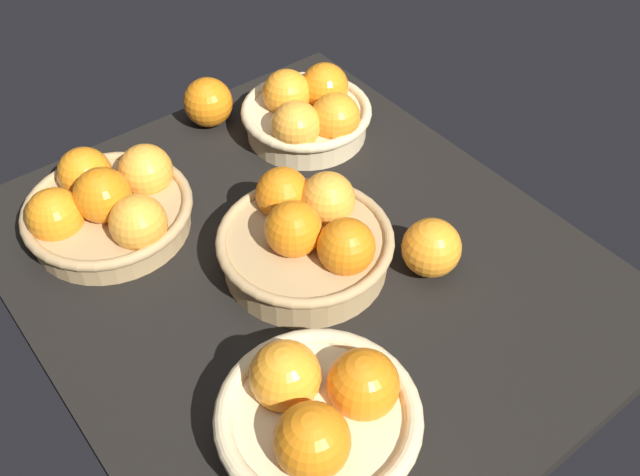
{
  "coord_description": "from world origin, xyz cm",
  "views": [
    {
      "loc": [
        55.54,
        -39.92,
        77.31
      ],
      "look_at": [
        1.31,
        2.41,
        7.0
      ],
      "focal_mm": 40.07,
      "sensor_mm": 36.0,
      "label": 1
    }
  ],
  "objects": [
    {
      "name": "market_tray",
      "position": [
        0.0,
        0.0,
        1.5
      ],
      "size": [
        84.0,
        72.0,
        3.0
      ],
      "primitive_type": "cube",
      "color": "black",
      "rests_on": "ground"
    },
    {
      "name": "basket_near_left",
      "position": [
        -22.58,
        -17.8,
        7.14
      ],
      "size": [
        24.51,
        24.51,
        11.16
      ],
      "color": "tan",
      "rests_on": "market_tray"
    },
    {
      "name": "basket_center",
      "position": [
        0.75,
        0.96,
        7.66
      ],
      "size": [
        24.29,
        24.29,
        11.9
      ],
      "color": "tan",
      "rests_on": "market_tray"
    },
    {
      "name": "basket_far_left",
      "position": [
        -22.35,
        18.41,
        7.5
      ],
      "size": [
        21.78,
        21.78,
        10.68
      ],
      "color": "#D3BC8C",
      "rests_on": "market_tray"
    },
    {
      "name": "loose_orange_back_gap",
      "position": [
        12.19,
        13.13,
        7.11
      ],
      "size": [
        8.22,
        8.22,
        8.22
      ],
      "primitive_type": "sphere",
      "color": "orange",
      "rests_on": "market_tray"
    },
    {
      "name": "loose_orange_front_gap",
      "position": [
        -35.56,
        7.13,
        7.19
      ],
      "size": [
        8.37,
        8.37,
        8.37
      ],
      "primitive_type": "sphere",
      "color": "orange",
      "rests_on": "market_tray"
    },
    {
      "name": "basket_near_right",
      "position": [
        23.2,
        -14.81,
        7.55
      ],
      "size": [
        23.07,
        23.07,
        11.38
      ],
      "color": "#D3BC8C",
      "rests_on": "market_tray"
    }
  ]
}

